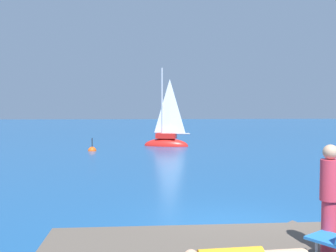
% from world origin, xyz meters
% --- Properties ---
extents(ground_plane, '(160.00, 160.00, 0.00)m').
position_xyz_m(ground_plane, '(0.00, 0.00, 0.00)').
color(ground_plane, navy).
extents(sailboat_near, '(3.54, 2.03, 6.38)m').
position_xyz_m(sailboat_near, '(-0.36, 19.71, 0.35)').
color(sailboat_near, red).
rests_on(sailboat_near, ground).
extents(person_standing, '(0.28, 0.28, 1.62)m').
position_xyz_m(person_standing, '(0.49, -3.71, 1.66)').
color(person_standing, '#DB384C').
rests_on(person_standing, shore_ledge).
extents(marker_buoy, '(0.56, 0.56, 1.13)m').
position_xyz_m(marker_buoy, '(-5.49, 16.86, 0.01)').
color(marker_buoy, '#EA5114').
rests_on(marker_buoy, ground).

